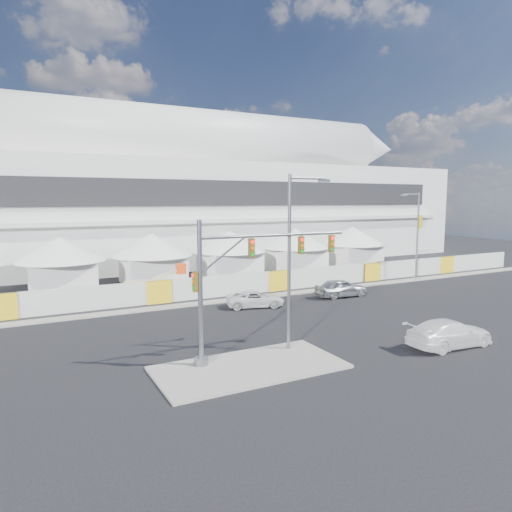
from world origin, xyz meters
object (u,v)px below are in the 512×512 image
lot_car_a (353,270)px  traffic_mast (234,283)px  pickup_curb (255,299)px  pickup_near (449,333)px  streetlight_curb (416,230)px  sedan_silver (341,288)px  lot_car_b (384,266)px  boom_lift (139,293)px  lot_car_c (132,290)px  streetlight_median (293,250)px

lot_car_a → traffic_mast: 32.03m
pickup_curb → traffic_mast: 13.64m
pickup_curb → pickup_near: 15.81m
pickup_near → traffic_mast: bearing=76.5°
pickup_curb → streetlight_curb: streetlight_curb is taller
pickup_near → sedan_silver: bearing=-9.6°
traffic_mast → lot_car_b: bearing=34.5°
sedan_silver → streetlight_curb: size_ratio=0.51×
lot_car_a → pickup_curb: bearing=151.3°
streetlight_curb → boom_lift: size_ratio=1.50×
lot_car_b → lot_car_c: size_ratio=0.84×
streetlight_curb → lot_car_a: bearing=124.6°
pickup_curb → streetlight_median: size_ratio=0.47×
boom_lift → sedan_silver: bearing=-14.4°
lot_car_c → sedan_silver: bearing=-131.5°
lot_car_a → lot_car_c: bearing=124.7°
lot_car_b → streetlight_median: (-26.83, -20.93, 5.42)m
pickup_curb → streetlight_median: bearing=179.7°
streetlight_median → streetlight_curb: size_ratio=1.05×
pickup_near → streetlight_curb: bearing=-39.2°
pickup_near → lot_car_a: 26.50m
pickup_curb → lot_car_a: lot_car_a is taller
pickup_near → streetlight_median: 11.02m
lot_car_b → streetlight_curb: 8.81m
traffic_mast → boom_lift: 17.64m
pickup_near → traffic_mast: 13.82m
sedan_silver → traffic_mast: size_ratio=0.52×
streetlight_median → boom_lift: streetlight_median is taller
pickup_curb → lot_car_b: pickup_curb is taller
pickup_curb → boom_lift: bearing=69.1°
streetlight_median → boom_lift: size_ratio=1.58×
sedan_silver → lot_car_b: 18.00m
sedan_silver → lot_car_c: 19.39m
streetlight_median → pickup_near: bearing=-23.6°
pickup_curb → lot_car_c: size_ratio=1.11×
sedan_silver → pickup_near: 14.90m
traffic_mast → streetlight_curb: streetlight_curb is taller
pickup_curb → boom_lift: 10.33m
lot_car_c → streetlight_median: bearing=-179.2°
traffic_mast → streetlight_curb: (28.78, 14.16, 1.23)m
lot_car_b → traffic_mast: 37.50m
pickup_near → streetlight_curb: 24.43m
boom_lift → streetlight_median: bearing=-67.4°
sedan_silver → lot_car_b: bearing=-52.2°
lot_car_b → lot_car_c: lot_car_c is taller
lot_car_b → sedan_silver: bearing=114.2°
sedan_silver → boom_lift: bearing=72.7°
traffic_mast → streetlight_median: (3.92, 0.19, 1.62)m
traffic_mast → streetlight_curb: 32.10m
lot_car_a → streetlight_curb: (3.99, -5.79, 4.97)m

